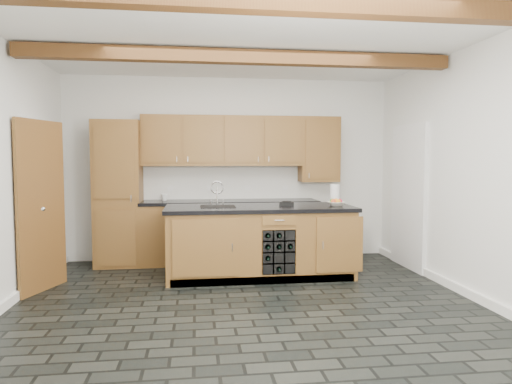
# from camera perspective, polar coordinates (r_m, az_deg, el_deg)

# --- Properties ---
(ground) EXTENTS (5.00, 5.00, 0.00)m
(ground) POSITION_cam_1_polar(r_m,az_deg,el_deg) (4.90, -0.99, -14.25)
(ground) COLOR black
(ground) RESTS_ON ground
(room_shell) EXTENTS (5.01, 5.00, 5.00)m
(room_shell) POSITION_cam_1_polar(r_m,az_deg,el_deg) (5.17, -2.62, 3.90)
(room_shell) COLOR white
(room_shell) RESTS_ON ground
(back_cabinetry) EXTENTS (3.65, 0.62, 2.20)m
(back_cabinetry) POSITION_cam_1_polar(r_m,az_deg,el_deg) (6.88, -6.21, -0.65)
(back_cabinetry) COLOR brown
(back_cabinetry) RESTS_ON ground
(island) EXTENTS (2.48, 0.96, 0.93)m
(island) POSITION_cam_1_polar(r_m,az_deg,el_deg) (6.06, 0.53, -6.17)
(island) COLOR brown
(island) RESTS_ON ground
(faucet) EXTENTS (0.45, 0.40, 0.34)m
(faucet) POSITION_cam_1_polar(r_m,az_deg,el_deg) (5.99, -4.82, -1.48)
(faucet) COLOR black
(faucet) RESTS_ON island
(kitchen_scale) EXTENTS (0.20, 0.13, 0.06)m
(kitchen_scale) POSITION_cam_1_polar(r_m,az_deg,el_deg) (6.11, 3.84, -1.43)
(kitchen_scale) COLOR black
(kitchen_scale) RESTS_ON island
(fruit_bowl) EXTENTS (0.24, 0.24, 0.06)m
(fruit_bowl) POSITION_cam_1_polar(r_m,az_deg,el_deg) (6.13, 9.96, -1.45)
(fruit_bowl) COLOR beige
(fruit_bowl) RESTS_ON island
(fruit_cluster) EXTENTS (0.16, 0.17, 0.07)m
(fruit_cluster) POSITION_cam_1_polar(r_m,az_deg,el_deg) (6.12, 9.96, -1.16)
(fruit_cluster) COLOR #BB193A
(fruit_cluster) RESTS_ON fruit_bowl
(paper_towel) EXTENTS (0.13, 0.13, 0.27)m
(paper_towel) POSITION_cam_1_polar(r_m,az_deg,el_deg) (6.38, 9.82, -0.27)
(paper_towel) COLOR white
(paper_towel) RESTS_ON island
(mug) EXTENTS (0.13, 0.13, 0.10)m
(mug) POSITION_cam_1_polar(r_m,az_deg,el_deg) (6.98, -11.37, -0.64)
(mug) COLOR white
(mug) RESTS_ON back_cabinetry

